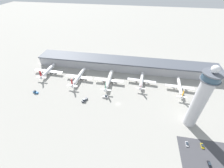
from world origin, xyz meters
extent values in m
plane|color=#9E9B93|center=(0.00, 0.00, 0.00)|extent=(1000.00, 1000.00, 0.00)
cube|color=#B2B2B7|center=(0.00, 70.00, 6.00)|extent=(242.84, 22.00, 12.01)
cube|color=#4C515B|center=(0.00, 70.00, 12.81)|extent=(242.84, 25.00, 1.60)
cylinder|color=#BCBCC1|center=(67.43, -12.51, 24.55)|extent=(10.17, 10.17, 49.09)
cylinder|color=#565B66|center=(67.43, -12.51, 49.49)|extent=(14.37, 14.37, 0.80)
cylinder|color=#334C60|center=(67.43, -12.51, 52.21)|extent=(13.22, 13.22, 4.64)
cylinder|color=#565B66|center=(67.43, -12.51, 55.03)|extent=(14.37, 14.37, 1.00)
sphere|color=white|center=(67.43, -12.51, 58.40)|extent=(5.74, 5.74, 5.74)
cylinder|color=white|center=(-99.45, 40.43, 4.47)|extent=(5.02, 22.90, 4.59)
cone|color=white|center=(-99.19, 53.90, 4.47)|extent=(4.66, 4.21, 4.59)
cone|color=white|center=(-99.72, 26.27, 4.47)|extent=(4.23, 5.58, 4.13)
cube|color=white|center=(-99.44, 40.89, 3.67)|extent=(39.20, 5.15, 0.44)
cylinder|color=#A8A8B2|center=(-107.64, 42.05, 2.28)|extent=(2.62, 5.09, 2.52)
cylinder|color=#A8A8B2|center=(-91.21, 41.73, 2.28)|extent=(2.62, 5.09, 2.52)
cube|color=red|center=(-99.75, 25.17, 10.43)|extent=(0.35, 2.81, 7.34)
cube|color=white|center=(-99.75, 24.77, 4.93)|extent=(12.88, 2.25, 0.24)
cylinder|color=black|center=(-99.26, 50.64, 1.09)|extent=(0.28, 0.28, 2.18)
cylinder|color=black|center=(-96.25, 40.03, 1.09)|extent=(0.28, 0.28, 2.18)
cylinder|color=black|center=(-102.67, 40.15, 1.09)|extent=(0.28, 0.28, 2.18)
cylinder|color=white|center=(-54.62, 34.13, 4.47)|extent=(6.00, 29.15, 4.31)
cone|color=white|center=(-53.66, 50.51, 4.47)|extent=(4.53, 4.12, 4.31)
cone|color=white|center=(-55.63, 17.10, 4.47)|extent=(4.18, 5.39, 3.88)
cube|color=white|center=(-54.59, 34.71, 3.71)|extent=(34.19, 6.39, 0.44)
cylinder|color=#A8A8B2|center=(-61.65, 36.13, 2.41)|extent=(2.64, 4.87, 2.37)
cylinder|color=#A8A8B2|center=(-47.40, 35.29, 2.41)|extent=(2.64, 4.87, 2.37)
cube|color=red|center=(-55.69, 16.07, 10.07)|extent=(0.46, 2.81, 6.89)
cube|color=white|center=(-55.71, 15.67, 4.90)|extent=(12.16, 2.71, 0.24)
cylinder|color=black|center=(-53.84, 47.38, 1.16)|extent=(0.28, 0.28, 2.31)
cylinder|color=black|center=(-51.62, 33.73, 1.16)|extent=(0.28, 0.28, 2.31)
cylinder|color=black|center=(-57.64, 34.09, 1.16)|extent=(0.28, 0.28, 2.31)
cylinder|color=white|center=(-16.08, 33.77, 4.64)|extent=(4.85, 29.88, 4.49)
cone|color=white|center=(-15.88, 50.71, 4.64)|extent=(4.54, 4.10, 4.49)
cone|color=white|center=(-16.30, 16.17, 4.64)|extent=(4.11, 5.44, 4.04)
cube|color=white|center=(-16.08, 34.37, 3.85)|extent=(35.35, 4.83, 0.44)
cylinder|color=#A8A8B2|center=(-23.48, 35.46, 2.50)|extent=(2.53, 4.97, 2.47)
cylinder|color=#A8A8B2|center=(-8.65, 35.28, 2.50)|extent=(2.53, 4.97, 2.47)
cube|color=#14704C|center=(-16.31, 15.09, 10.48)|extent=(0.33, 2.80, 7.18)
cube|color=white|center=(-16.31, 14.69, 5.09)|extent=(12.60, 2.15, 0.24)
cylinder|color=black|center=(-15.92, 47.49, 1.20)|extent=(0.28, 0.28, 2.39)
cylinder|color=black|center=(-12.94, 33.53, 1.20)|extent=(0.28, 0.28, 2.39)
cylinder|color=black|center=(-19.23, 33.61, 1.20)|extent=(0.28, 0.28, 2.39)
cylinder|color=white|center=(23.33, 40.09, 4.30)|extent=(5.29, 24.56, 3.82)
cone|color=white|center=(24.17, 53.97, 4.30)|extent=(4.02, 3.66, 3.82)
cone|color=white|center=(22.45, 25.64, 4.30)|extent=(3.71, 4.78, 3.44)
cube|color=white|center=(23.36, 40.58, 3.63)|extent=(34.66, 6.48, 0.44)
cylinder|color=#A8A8B2|center=(16.19, 42.02, 2.48)|extent=(2.35, 4.32, 2.10)
cylinder|color=#A8A8B2|center=(30.64, 41.14, 2.48)|extent=(2.35, 4.32, 2.10)
cube|color=red|center=(22.39, 24.73, 9.26)|extent=(0.47, 2.81, 6.11)
cube|color=white|center=(22.37, 24.33, 4.68)|extent=(10.79, 2.64, 0.24)
cylinder|color=black|center=(23.99, 51.06, 1.20)|extent=(0.28, 0.28, 2.39)
cylinder|color=black|center=(25.97, 39.62, 1.20)|extent=(0.28, 0.28, 2.39)
cylinder|color=black|center=(20.64, 39.94, 1.20)|extent=(0.28, 0.28, 2.39)
cylinder|color=white|center=(66.87, 34.91, 4.52)|extent=(5.44, 28.64, 3.67)
cone|color=white|center=(67.86, 50.76, 4.52)|extent=(3.87, 3.52, 3.67)
cone|color=white|center=(65.84, 18.51, 4.52)|extent=(3.57, 4.60, 3.30)
cube|color=white|center=(66.90, 35.47, 3.87)|extent=(32.16, 6.39, 0.44)
cylinder|color=#A8A8B2|center=(60.27, 36.89, 2.76)|extent=(2.27, 4.15, 2.02)
cylinder|color=#A8A8B2|center=(73.66, 36.05, 2.76)|extent=(2.27, 4.15, 2.02)
cube|color=orange|center=(65.79, 17.63, 9.29)|extent=(0.47, 2.81, 5.87)
cube|color=white|center=(65.76, 17.23, 4.88)|extent=(10.38, 2.64, 0.24)
cylinder|color=black|center=(67.68, 47.91, 1.34)|extent=(0.28, 0.28, 2.68)
cylinder|color=black|center=(69.42, 34.52, 1.34)|extent=(0.28, 0.28, 2.68)
cylinder|color=black|center=(64.29, 34.84, 1.34)|extent=(0.28, 0.28, 2.68)
cube|color=black|center=(-94.90, 1.75, 0.06)|extent=(5.94, 3.68, 0.12)
cube|color=#195699|center=(-94.90, 1.75, 0.83)|extent=(6.97, 4.08, 1.67)
cube|color=#232D38|center=(-95.54, 1.95, 2.35)|extent=(2.47, 2.45, 1.36)
cube|color=black|center=(-15.24, 7.59, 0.06)|extent=(5.44, 2.55, 0.12)
cube|color=silver|center=(-15.24, 7.59, 0.85)|extent=(6.45, 2.71, 1.70)
cube|color=#232D38|center=(-14.61, 7.64, 2.40)|extent=(2.03, 2.12, 1.39)
cube|color=black|center=(-35.92, -0.96, 0.06)|extent=(4.91, 6.41, 0.12)
cube|color=#2D333D|center=(-35.92, -0.96, 0.84)|extent=(5.53, 7.46, 1.69)
cube|color=#232D38|center=(-36.26, -1.59, 2.38)|extent=(2.94, 2.91, 1.38)
cube|color=black|center=(61.23, -35.32, 0.06)|extent=(1.89, 3.90, 0.12)
cube|color=silver|center=(61.23, -35.32, 0.38)|extent=(2.00, 4.63, 0.76)
cube|color=#232D38|center=(61.24, -35.21, 1.07)|extent=(1.69, 2.57, 0.62)
cube|color=black|center=(73.87, -48.85, 0.06)|extent=(1.78, 3.76, 0.12)
cube|color=black|center=(73.87, -48.85, 0.39)|extent=(1.87, 4.47, 0.79)
cube|color=#232D38|center=(73.87, -48.96, 1.11)|extent=(1.61, 2.47, 0.64)
cube|color=black|center=(73.03, -34.92, 0.06)|extent=(1.86, 3.83, 0.12)
cube|color=gold|center=(73.03, -34.92, 0.43)|extent=(1.94, 4.56, 0.85)
cube|color=#232D38|center=(73.03, -34.81, 1.20)|extent=(1.69, 2.51, 0.70)
camera|label=1|loc=(12.30, -109.34, 113.70)|focal=24.00mm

